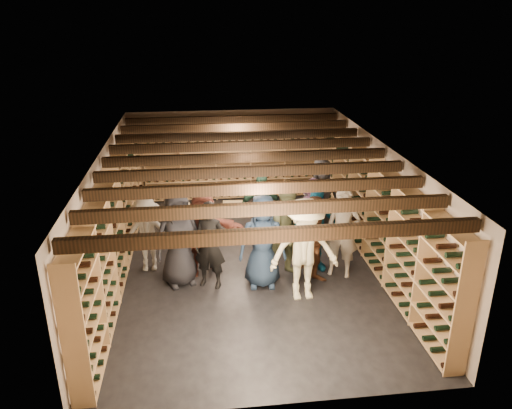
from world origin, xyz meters
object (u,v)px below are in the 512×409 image
object	(u,v)px
person_4	(314,229)
person_7	(342,232)
person_2	(289,232)
person_5	(204,233)
person_6	(263,241)
crate_stack_right	(234,209)
person_9	(147,235)
crate_loose	(309,221)
person_3	(304,250)
person_0	(178,239)
person_12	(321,197)
person_8	(316,241)
crate_stack_left	(180,219)
person_11	(312,211)
person_1	(210,246)
person_10	(261,209)

from	to	relation	value
person_4	person_7	world-z (taller)	person_7
person_2	person_7	size ratio (longest dim) A/B	1.03
person_5	person_6	xyz separation A→B (m)	(1.07, -0.61, 0.06)
crate_stack_right	person_2	xyz separation A→B (m)	(0.83, -3.21, 0.76)
person_9	crate_loose	bearing A→B (deg)	27.99
crate_stack_right	person_3	size ratio (longest dim) A/B	0.28
person_2	person_3	distance (m)	0.82
person_9	person_4	bearing A→B (deg)	-4.42
person_0	person_2	size ratio (longest dim) A/B	1.00
person_0	person_12	world-z (taller)	person_0
person_8	person_9	distance (m)	3.30
crate_stack_left	person_4	size ratio (longest dim) A/B	0.39
person_2	person_0	bearing A→B (deg)	165.44
person_11	person_12	xyz separation A→B (m)	(0.29, 0.47, 0.14)
crate_loose	person_6	distance (m)	3.14
person_7	person_12	xyz separation A→B (m)	(0.06, 1.99, -0.02)
crate_stack_left	person_0	size ratio (longest dim) A/B	0.37
person_8	person_5	bearing A→B (deg)	149.38
person_8	crate_stack_right	bearing A→B (deg)	97.22
person_1	person_9	xyz separation A→B (m)	(-1.21, 0.78, -0.07)
crate_loose	person_1	world-z (taller)	person_1
person_11	person_0	bearing A→B (deg)	-167.08
crate_stack_right	crate_loose	xyz separation A→B (m)	(1.77, -0.84, -0.08)
crate_loose	person_0	size ratio (longest dim) A/B	0.27
person_9	person_10	distance (m)	2.52
person_5	crate_stack_left	bearing A→B (deg)	90.67
crate_loose	person_6	xyz separation A→B (m)	(-1.49, -2.64, 0.82)
crate_stack_left	person_3	size ratio (longest dim) A/B	0.36
person_2	person_9	xyz separation A→B (m)	(-2.72, 0.58, -0.16)
crate_stack_right	person_3	distance (m)	4.20
crate_stack_left	person_12	world-z (taller)	person_12
crate_stack_right	person_4	size ratio (longest dim) A/B	0.30
person_7	person_8	xyz separation A→B (m)	(-0.58, -0.26, -0.03)
person_9	person_10	size ratio (longest dim) A/B	0.91
crate_stack_right	person_8	size ratio (longest dim) A/B	0.30
crate_stack_left	crate_loose	bearing A→B (deg)	1.57
crate_stack_right	person_4	xyz separation A→B (m)	(1.37, -2.99, 0.70)
person_10	crate_stack_right	bearing A→B (deg)	102.90
person_3	person_5	world-z (taller)	person_3
crate_stack_right	person_2	bearing A→B (deg)	-75.56
person_12	person_0	bearing A→B (deg)	-145.52
crate_loose	person_1	xyz separation A→B (m)	(-2.46, -2.57, 0.75)
person_4	person_10	xyz separation A→B (m)	(-0.91, 1.23, -0.03)
person_2	person_12	size ratio (longest dim) A/B	1.05
person_1	person_3	world-z (taller)	person_3
person_3	person_4	size ratio (longest dim) A/B	1.10
person_4	person_8	xyz separation A→B (m)	(-0.10, -0.54, 0.00)
person_1	person_4	size ratio (longest dim) A/B	0.96
person_2	person_7	world-z (taller)	person_2
crate_stack_left	person_9	bearing A→B (deg)	-108.81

